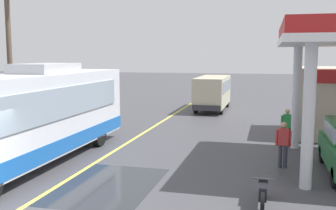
# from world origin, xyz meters

# --- Properties ---
(ground) EXTENTS (120.00, 120.00, 0.00)m
(ground) POSITION_xyz_m (0.00, 20.00, 0.00)
(ground) COLOR #424247
(lane_divider_stripe) EXTENTS (0.16, 50.00, 0.01)m
(lane_divider_stripe) POSITION_xyz_m (0.00, 15.00, 0.00)
(lane_divider_stripe) COLOR #D8CC4C
(lane_divider_stripe) RESTS_ON ground
(wet_puddle_patch) EXTENTS (3.02, 4.26, 0.01)m
(wet_puddle_patch) POSITION_xyz_m (1.41, 2.56, 0.00)
(wet_puddle_patch) COLOR #26282D
(wet_puddle_patch) RESTS_ON ground
(coach_bus_main) EXTENTS (2.60, 11.04, 3.69)m
(coach_bus_main) POSITION_xyz_m (-2.10, 4.13, 1.72)
(coach_bus_main) COLOR silver
(coach_bus_main) RESTS_ON ground
(minibus_opposing_lane) EXTENTS (2.04, 6.13, 2.44)m
(minibus_opposing_lane) POSITION_xyz_m (2.26, 20.24, 1.47)
(minibus_opposing_lane) COLOR #BFB799
(minibus_opposing_lane) RESTS_ON ground
(motorcycle_parked_forecourt) EXTENTS (0.55, 1.80, 0.92)m
(motorcycle_parked_forecourt) POSITION_xyz_m (6.15, 2.09, 0.44)
(motorcycle_parked_forecourt) COLOR black
(motorcycle_parked_forecourt) RESTS_ON ground
(pedestrian_near_pump) EXTENTS (0.55, 0.22, 1.66)m
(pedestrian_near_pump) POSITION_xyz_m (7.06, 9.51, 0.93)
(pedestrian_near_pump) COLOR #33333F
(pedestrian_near_pump) RESTS_ON ground
(pedestrian_by_shop) EXTENTS (0.55, 0.22, 1.66)m
(pedestrian_by_shop) POSITION_xyz_m (6.78, 5.97, 0.93)
(pedestrian_by_shop) COLOR #33333F
(pedestrian_by_shop) RESTS_ON ground
(utility_pole_roadside) EXTENTS (1.80, 0.24, 7.48)m
(utility_pole_roadside) POSITION_xyz_m (-5.83, 8.09, 3.92)
(utility_pole_roadside) COLOR brown
(utility_pole_roadside) RESTS_ON ground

